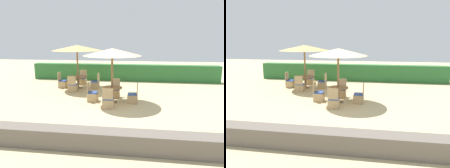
# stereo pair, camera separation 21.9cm
# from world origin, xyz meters

# --- Properties ---
(ground_plane) EXTENTS (40.00, 40.00, 0.00)m
(ground_plane) POSITION_xyz_m (0.00, 0.00, 0.00)
(ground_plane) COLOR #C6B284
(hedge_row) EXTENTS (13.00, 0.70, 1.15)m
(hedge_row) POSITION_xyz_m (0.00, 6.26, 0.57)
(hedge_row) COLOR #2D6B33
(hedge_row) RESTS_ON ground_plane
(stone_border) EXTENTS (10.00, 0.56, 0.54)m
(stone_border) POSITION_xyz_m (0.00, -3.71, 0.27)
(stone_border) COLOR #6B6056
(stone_border) RESTS_ON ground_plane
(parasol_back_left) EXTENTS (2.94, 2.94, 2.56)m
(parasol_back_left) POSITION_xyz_m (-2.46, 3.44, 2.39)
(parasol_back_left) COLOR olive
(parasol_back_left) RESTS_ON ground_plane
(round_table_back_left) EXTENTS (1.09, 1.09, 0.70)m
(round_table_back_left) POSITION_xyz_m (-2.46, 3.44, 0.56)
(round_table_back_left) COLOR olive
(round_table_back_left) RESTS_ON ground_plane
(patio_chair_back_left_north) EXTENTS (0.46, 0.46, 0.93)m
(patio_chair_back_left_north) POSITION_xyz_m (-2.47, 4.49, 0.26)
(patio_chair_back_left_north) COLOR tan
(patio_chair_back_left_north) RESTS_ON ground_plane
(patio_chair_back_left_east) EXTENTS (0.46, 0.46, 0.93)m
(patio_chair_back_left_east) POSITION_xyz_m (-1.41, 3.44, 0.26)
(patio_chair_back_left_east) COLOR tan
(patio_chair_back_left_east) RESTS_ON ground_plane
(patio_chair_back_left_south) EXTENTS (0.46, 0.46, 0.93)m
(patio_chair_back_left_south) POSITION_xyz_m (-2.47, 2.46, 0.26)
(patio_chair_back_left_south) COLOR tan
(patio_chair_back_left_south) RESTS_ON ground_plane
(patio_chair_back_left_west) EXTENTS (0.46, 0.46, 0.93)m
(patio_chair_back_left_west) POSITION_xyz_m (-3.44, 3.43, 0.26)
(patio_chair_back_left_west) COLOR tan
(patio_chair_back_left_west) RESTS_ON ground_plane
(parasol_center) EXTENTS (2.63, 2.63, 2.50)m
(parasol_center) POSITION_xyz_m (-0.01, 0.72, 2.32)
(parasol_center) COLOR olive
(parasol_center) RESTS_ON ground_plane
(round_table_center) EXTENTS (0.94, 0.94, 0.72)m
(round_table_center) POSITION_xyz_m (-0.01, 0.72, 0.54)
(round_table_center) COLOR olive
(round_table_center) RESTS_ON ground_plane
(patio_chair_center_south) EXTENTS (0.46, 0.46, 0.93)m
(patio_chair_center_south) POSITION_xyz_m (-0.05, -0.20, 0.26)
(patio_chair_center_south) COLOR tan
(patio_chair_center_south) RESTS_ON ground_plane
(patio_chair_center_north) EXTENTS (0.46, 0.46, 0.93)m
(patio_chair_center_north) POSITION_xyz_m (0.01, 1.61, 0.26)
(patio_chair_center_north) COLOR tan
(patio_chair_center_north) RESTS_ON ground_plane
(patio_chair_center_east) EXTENTS (0.46, 0.46, 0.93)m
(patio_chair_center_east) POSITION_xyz_m (0.96, 0.75, 0.26)
(patio_chair_center_east) COLOR tan
(patio_chair_center_east) RESTS_ON ground_plane
(patio_chair_center_west) EXTENTS (0.46, 0.46, 0.93)m
(patio_chair_center_west) POSITION_xyz_m (-0.97, 0.78, 0.26)
(patio_chair_center_west) COLOR tan
(patio_chair_center_west) RESTS_ON ground_plane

